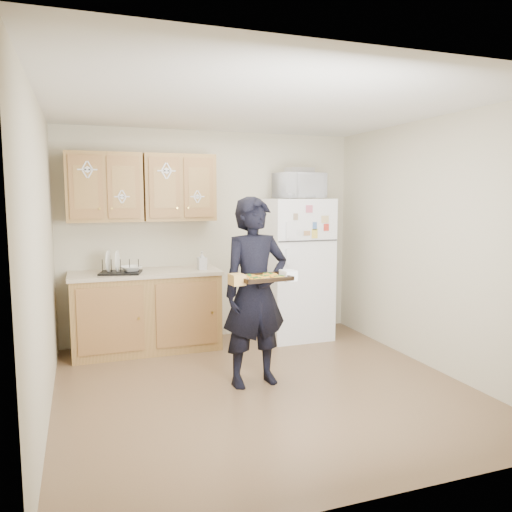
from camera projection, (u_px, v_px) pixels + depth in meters
The scene contains 24 objects.
floor at pixel (263, 387), 4.54m from camera, with size 3.60×3.60×0.00m, color brown.
ceiling at pixel (263, 105), 4.24m from camera, with size 3.60×3.60×0.00m, color white.
wall_back at pixel (212, 236), 6.08m from camera, with size 3.60×0.04×2.50m, color beige.
wall_front at pixel (378, 285), 2.71m from camera, with size 3.60×0.04×2.50m, color beige.
wall_left at pixel (42, 260), 3.80m from camera, with size 0.04×3.60×2.50m, color beige.
wall_right at pixel (432, 244), 4.99m from camera, with size 0.04×3.60×2.50m, color beige.
refrigerator at pixel (295, 269), 6.09m from camera, with size 0.75×0.70×1.70m, color white.
base_cabinet at pixel (146, 313), 5.60m from camera, with size 1.60×0.60×0.86m, color brown.
countertop at pixel (145, 273), 5.54m from camera, with size 1.64×0.64×0.04m, color #C2AD95.
upper_cab_left at pixel (104, 187), 5.42m from camera, with size 0.80×0.33×0.75m, color brown.
upper_cab_right at pixel (179, 188), 5.69m from camera, with size 0.80×0.33×0.75m, color brown.
cereal_box at pixel (323, 316), 6.57m from camera, with size 0.20×0.07×0.32m, color #E6A451.
person at pixel (255, 292), 4.54m from camera, with size 0.63×0.41×1.73m, color black.
baking_tray at pixel (263, 279), 4.23m from camera, with size 0.43×0.31×0.04m, color black.
pizza_front_left at pixel (256, 279), 4.12m from camera, with size 0.14×0.14×0.02m, color yellow.
pizza_front_right at pixel (278, 277), 4.20m from camera, with size 0.14×0.14×0.02m, color yellow.
pizza_back_left at pixel (249, 276), 4.24m from camera, with size 0.14×0.14×0.02m, color yellow.
pizza_back_right at pixel (270, 275), 4.33m from camera, with size 0.14×0.14×0.02m, color yellow.
pizza_center at pixel (263, 277), 4.22m from camera, with size 0.14×0.14×0.02m, color yellow.
microwave at pixel (299, 186), 5.93m from camera, with size 0.55×0.37×0.30m, color white.
foil_pan at pixel (299, 170), 5.94m from camera, with size 0.30×0.21×0.06m, color silver.
dish_rack at pixel (120, 266), 5.37m from camera, with size 0.42×0.32×0.17m, color black.
bowl at pixel (131, 269), 5.41m from camera, with size 0.22×0.22×0.05m, color silver.
soap_bottle at pixel (202, 261), 5.65m from camera, with size 0.09×0.10×0.21m, color white.
Camera 1 is at (-1.51, -4.10, 1.73)m, focal length 35.00 mm.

